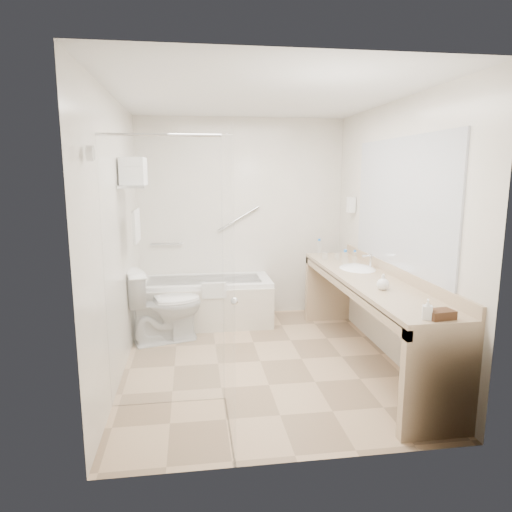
{
  "coord_description": "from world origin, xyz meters",
  "views": [
    {
      "loc": [
        -0.63,
        -4.18,
        1.84
      ],
      "look_at": [
        0.0,
        0.3,
        1.0
      ],
      "focal_mm": 32.0,
      "sensor_mm": 36.0,
      "label": 1
    }
  ],
  "objects": [
    {
      "name": "floor",
      "position": [
        0.0,
        0.0,
        0.0
      ],
      "size": [
        3.2,
        3.2,
        0.0
      ],
      "primitive_type": "plane",
      "color": "tan",
      "rests_on": "ground"
    },
    {
      "name": "ceiling",
      "position": [
        0.0,
        0.0,
        2.5
      ],
      "size": [
        2.6,
        3.2,
        0.1
      ],
      "primitive_type": "cube",
      "color": "silver",
      "rests_on": "wall_back"
    },
    {
      "name": "wall_back",
      "position": [
        0.0,
        1.6,
        1.25
      ],
      "size": [
        2.6,
        0.1,
        2.5
      ],
      "primitive_type": "cube",
      "color": "beige",
      "rests_on": "ground"
    },
    {
      "name": "wall_front",
      "position": [
        0.0,
        -1.6,
        1.25
      ],
      "size": [
        2.6,
        0.1,
        2.5
      ],
      "primitive_type": "cube",
      "color": "beige",
      "rests_on": "ground"
    },
    {
      "name": "wall_left",
      "position": [
        -1.3,
        0.0,
        1.25
      ],
      "size": [
        0.1,
        3.2,
        2.5
      ],
      "primitive_type": "cube",
      "color": "beige",
      "rests_on": "ground"
    },
    {
      "name": "wall_right",
      "position": [
        1.3,
        0.0,
        1.25
      ],
      "size": [
        0.1,
        3.2,
        2.5
      ],
      "primitive_type": "cube",
      "color": "beige",
      "rests_on": "ground"
    },
    {
      "name": "bathtub",
      "position": [
        -0.5,
        1.24,
        0.28
      ],
      "size": [
        1.6,
        0.73,
        0.59
      ],
      "color": "white",
      "rests_on": "floor"
    },
    {
      "name": "grab_bar_short",
      "position": [
        -0.95,
        1.56,
        0.95
      ],
      "size": [
        0.4,
        0.03,
        0.03
      ],
      "primitive_type": "cylinder",
      "rotation": [
        0.0,
        1.57,
        0.0
      ],
      "color": "silver",
      "rests_on": "wall_back"
    },
    {
      "name": "grab_bar_long",
      "position": [
        -0.05,
        1.56,
        1.25
      ],
      "size": [
        0.53,
        0.03,
        0.33
      ],
      "primitive_type": "cylinder",
      "rotation": [
        0.0,
        1.05,
        0.0
      ],
      "color": "silver",
      "rests_on": "wall_back"
    },
    {
      "name": "shower_enclosure",
      "position": [
        -0.63,
        -0.93,
        1.07
      ],
      "size": [
        0.96,
        0.91,
        2.11
      ],
      "color": "silver",
      "rests_on": "floor"
    },
    {
      "name": "towel_shelf",
      "position": [
        -1.17,
        0.35,
        1.75
      ],
      "size": [
        0.24,
        0.55,
        0.81
      ],
      "color": "silver",
      "rests_on": "wall_left"
    },
    {
      "name": "vanity_counter",
      "position": [
        1.02,
        -0.15,
        0.64
      ],
      "size": [
        0.55,
        2.7,
        0.95
      ],
      "color": "tan",
      "rests_on": "floor"
    },
    {
      "name": "sink",
      "position": [
        1.05,
        0.25,
        0.82
      ],
      "size": [
        0.4,
        0.52,
        0.14
      ],
      "primitive_type": "ellipsoid",
      "color": "white",
      "rests_on": "vanity_counter"
    },
    {
      "name": "faucet",
      "position": [
        1.2,
        0.25,
        0.93
      ],
      "size": [
        0.03,
        0.03,
        0.14
      ],
      "primitive_type": "cylinder",
      "color": "silver",
      "rests_on": "vanity_counter"
    },
    {
      "name": "mirror",
      "position": [
        1.29,
        -0.15,
        1.55
      ],
      "size": [
        0.02,
        2.0,
        1.2
      ],
      "primitive_type": "cube",
      "color": "#B6BAC3",
      "rests_on": "wall_right"
    },
    {
      "name": "hairdryer_unit",
      "position": [
        1.25,
        1.05,
        1.45
      ],
      "size": [
        0.08,
        0.1,
        0.18
      ],
      "primitive_type": "cube",
      "color": "silver",
      "rests_on": "wall_right"
    },
    {
      "name": "toilet",
      "position": [
        -0.95,
        0.7,
        0.4
      ],
      "size": [
        0.92,
        0.67,
        0.8
      ],
      "primitive_type": "imported",
      "rotation": [
        0.0,
        0.0,
        1.86
      ],
      "color": "white",
      "rests_on": "floor"
    },
    {
      "name": "amenity_basket",
      "position": [
        1.03,
        -1.4,
        0.88
      ],
      "size": [
        0.19,
        0.14,
        0.06
      ],
      "primitive_type": "cube",
      "rotation": [
        0.0,
        0.0,
        0.13
      ],
      "color": "#4C301B",
      "rests_on": "vanity_counter"
    },
    {
      "name": "soap_bottle_a",
      "position": [
        0.93,
        -1.4,
        0.88
      ],
      "size": [
        0.12,
        0.15,
        0.06
      ],
      "primitive_type": "imported",
      "rotation": [
        0.0,
        0.0,
        -0.43
      ],
      "color": "silver",
      "rests_on": "vanity_counter"
    },
    {
      "name": "soap_bottle_b",
      "position": [
        0.96,
        -0.6,
        0.9
      ],
      "size": [
        0.14,
        0.16,
        0.11
      ],
      "primitive_type": "imported",
      "rotation": [
        0.0,
        0.0,
        -0.33
      ],
      "color": "silver",
      "rests_on": "vanity_counter"
    },
    {
      "name": "water_bottle_left",
      "position": [
        0.93,
        0.27,
        0.94
      ],
      "size": [
        0.06,
        0.06,
        0.2
      ],
      "rotation": [
        0.0,
        0.0,
        -0.24
      ],
      "color": "silver",
      "rests_on": "vanity_counter"
    },
    {
      "name": "water_bottle_mid",
      "position": [
        1.08,
        0.42,
        0.93
      ],
      "size": [
        0.05,
        0.05,
        0.17
      ],
      "rotation": [
        0.0,
        0.0,
        -0.1
      ],
      "color": "silver",
      "rests_on": "vanity_counter"
    },
    {
      "name": "water_bottle_right",
      "position": [
        0.89,
        1.1,
        0.94
      ],
      "size": [
        0.06,
        0.06,
        0.19
      ],
      "rotation": [
        0.0,
        0.0,
        0.3
      ],
      "color": "silver",
      "rests_on": "vanity_counter"
    },
    {
      "name": "drinking_glass_near",
      "position": [
        1.0,
        0.75,
        0.89
      ],
      "size": [
        0.08,
        0.08,
        0.08
      ],
      "primitive_type": "cylinder",
      "rotation": [
        0.0,
        0.0,
        -0.25
      ],
      "color": "silver",
      "rests_on": "vanity_counter"
    },
    {
      "name": "drinking_glass_far",
      "position": [
        0.86,
        0.77,
        0.9
      ],
      "size": [
        0.07,
        0.07,
        0.09
      ],
      "primitive_type": "cylinder",
      "rotation": [
        0.0,
        0.0,
        0.05
      ],
      "color": "silver",
      "rests_on": "vanity_counter"
    }
  ]
}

